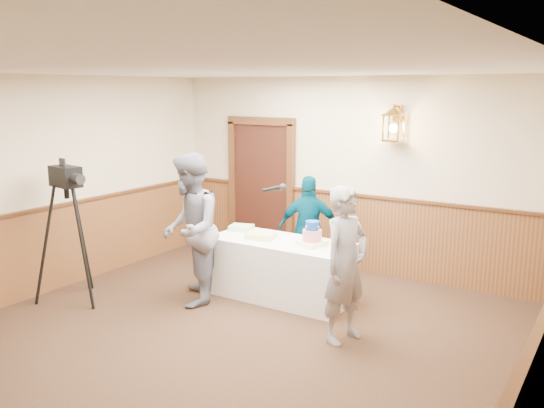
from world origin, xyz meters
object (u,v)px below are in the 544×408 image
at_px(sheet_cake_green, 241,228).
at_px(assistant_p, 309,229).
at_px(display_table, 280,269).
at_px(tv_camera_rig, 70,242).
at_px(baker, 346,265).
at_px(sheet_cake_yellow, 261,236).
at_px(interviewer, 190,229).
at_px(tiered_cake, 312,236).

bearing_deg(sheet_cake_green, assistant_p, 41.59).
bearing_deg(display_table, tv_camera_rig, -145.00).
bearing_deg(tv_camera_rig, baker, 22.35).
bearing_deg(sheet_cake_yellow, tv_camera_rig, -142.71).
bearing_deg(interviewer, display_table, 97.15).
relative_size(tiered_cake, assistant_p, 0.25).
distance_m(display_table, tiered_cake, 0.67).
relative_size(sheet_cake_green, tv_camera_rig, 0.17).
bearing_deg(baker, tv_camera_rig, 117.77).
bearing_deg(sheet_cake_green, interviewer, -97.25).
distance_m(display_table, sheet_cake_green, 0.84).
relative_size(interviewer, tv_camera_rig, 1.10).
distance_m(sheet_cake_green, baker, 2.15).
xyz_separation_m(tiered_cake, interviewer, (-1.28, -0.75, 0.07)).
distance_m(assistant_p, tv_camera_rig, 3.12).
xyz_separation_m(tiered_cake, tv_camera_rig, (-2.59, -1.50, -0.10)).
height_order(display_table, assistant_p, assistant_p).
xyz_separation_m(interviewer, baker, (2.07, 0.02, -0.11)).
distance_m(tiered_cake, sheet_cake_yellow, 0.71).
xyz_separation_m(sheet_cake_yellow, tv_camera_rig, (-1.88, -1.44, -0.02)).
height_order(sheet_cake_yellow, sheet_cake_green, sheet_cake_yellow).
height_order(sheet_cake_green, interviewer, interviewer).
xyz_separation_m(tiered_cake, sheet_cake_yellow, (-0.70, -0.06, -0.08)).
relative_size(sheet_cake_green, baker, 0.18).
distance_m(sheet_cake_yellow, assistant_p, 0.88).
height_order(interviewer, baker, interviewer).
bearing_deg(sheet_cake_yellow, display_table, 13.63).
bearing_deg(tiered_cake, tv_camera_rig, -149.89).
distance_m(display_table, interviewer, 1.25).
distance_m(tiered_cake, tv_camera_rig, 2.99).
bearing_deg(baker, display_table, 74.57).
relative_size(display_table, sheet_cake_green, 6.11).
bearing_deg(tiered_cake, baker, -42.63).
height_order(assistant_p, tv_camera_rig, tv_camera_rig).
xyz_separation_m(sheet_cake_yellow, assistant_p, (0.24, 0.85, -0.05)).
relative_size(tiered_cake, interviewer, 0.20).
height_order(tiered_cake, interviewer, interviewer).
relative_size(tiered_cake, tv_camera_rig, 0.21).
bearing_deg(sheet_cake_green, display_table, -12.70).
bearing_deg(tv_camera_rig, sheet_cake_yellow, 46.71).
distance_m(display_table, assistant_p, 0.86).
bearing_deg(interviewer, assistant_p, 117.26).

